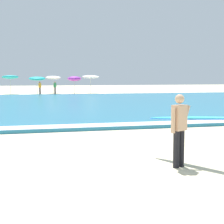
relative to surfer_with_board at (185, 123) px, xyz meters
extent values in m
plane|color=beige|center=(-3.70, 0.70, -1.03)|extent=(160.00, 160.00, 0.00)
cube|color=teal|center=(-3.70, 20.01, -0.96)|extent=(120.00, 28.00, 0.14)
cube|color=white|center=(-3.70, 6.61, -0.88)|extent=(120.00, 1.13, 0.01)
cylinder|color=black|center=(-0.29, -0.15, -0.59)|extent=(0.15, 0.15, 0.88)
cylinder|color=black|center=(-0.12, -0.06, -0.59)|extent=(0.15, 0.15, 0.88)
cube|color=tan|center=(-0.20, -0.11, 0.15)|extent=(0.40, 0.36, 0.60)
sphere|color=tan|center=(-0.20, -0.11, 0.59)|extent=(0.22, 0.22, 0.22)
cylinder|color=tan|center=(-0.40, -0.22, 0.10)|extent=(0.10, 0.10, 0.58)
cylinder|color=tan|center=(0.02, 0.04, 0.17)|extent=(0.32, 0.24, 0.51)
ellipsoid|color=#33BCD6|center=(0.23, 0.13, 0.10)|extent=(1.48, 2.43, 0.31)
ellipsoid|color=blue|center=(0.23, 0.13, 0.08)|extent=(1.55, 2.53, 0.27)
cylinder|color=beige|center=(-5.02, 37.72, -0.01)|extent=(0.05, 0.05, 2.04)
ellipsoid|color=#19ADB2|center=(-5.02, 37.72, 1.07)|extent=(2.01, 2.03, 0.56)
cylinder|color=beige|center=(-1.85, 37.43, -0.11)|extent=(0.05, 0.05, 1.84)
ellipsoid|color=#19ADB2|center=(-1.85, 37.43, 0.88)|extent=(2.01, 2.04, 0.59)
cylinder|color=beige|center=(0.19, 38.54, -0.04)|extent=(0.05, 0.05, 1.97)
ellipsoid|color=white|center=(0.19, 38.54, 1.00)|extent=(1.88, 1.90, 0.53)
cylinder|color=beige|center=(2.79, 37.87, -0.13)|extent=(0.05, 0.05, 1.80)
ellipsoid|color=purple|center=(2.79, 37.87, 0.86)|extent=(1.74, 1.77, 0.70)
cylinder|color=beige|center=(4.85, 37.61, 0.01)|extent=(0.05, 0.05, 2.07)
ellipsoid|color=white|center=(4.85, 37.61, 1.10)|extent=(2.14, 2.16, 0.49)
cylinder|color=#383842|center=(0.32, 37.48, -0.61)|extent=(0.20, 0.20, 0.84)
cube|color=#338C4C|center=(0.32, 37.48, 0.08)|extent=(0.32, 0.20, 0.54)
sphere|color=tan|center=(0.32, 37.48, 0.45)|extent=(0.20, 0.20, 0.20)
cylinder|color=#383842|center=(-1.60, 36.12, -0.61)|extent=(0.20, 0.20, 0.84)
cube|color=orange|center=(-1.60, 36.12, 0.08)|extent=(0.32, 0.20, 0.54)
sphere|color=brown|center=(-1.60, 36.12, 0.45)|extent=(0.20, 0.20, 0.20)
camera|label=1|loc=(-3.79, -7.90, 1.11)|focal=58.08mm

